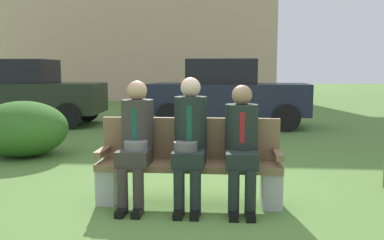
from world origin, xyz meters
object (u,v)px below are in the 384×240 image
(seated_man_right, at_px, (242,140))
(shrub_near_bench, at_px, (23,129))
(park_bench, at_px, (189,163))
(seated_man_left, at_px, (136,137))
(seated_man_middle, at_px, (190,136))
(parked_car_far, at_px, (227,93))
(parked_car_near, at_px, (24,93))
(building_backdrop, at_px, (144,2))

(seated_man_right, relative_size, shrub_near_bench, 0.87)
(park_bench, height_order, shrub_near_bench, shrub_near_bench)
(park_bench, height_order, seated_man_left, seated_man_left)
(seated_man_middle, height_order, seated_man_right, seated_man_middle)
(seated_man_left, height_order, parked_car_far, parked_car_far)
(seated_man_left, relative_size, parked_car_near, 0.33)
(parked_car_far, bearing_deg, shrub_near_bench, -130.24)
(shrub_near_bench, xyz_separation_m, parked_car_far, (3.34, 3.95, 0.38))
(seated_man_middle, bearing_deg, shrub_near_bench, 142.09)
(seated_man_right, relative_size, parked_car_near, 0.32)
(parked_car_near, height_order, building_backdrop, building_backdrop)
(seated_man_left, height_order, parked_car_near, parked_car_near)
(shrub_near_bench, height_order, parked_car_near, parked_car_near)
(seated_man_right, distance_m, parked_car_near, 8.12)
(building_backdrop, bearing_deg, parked_car_near, -94.76)
(seated_man_middle, height_order, building_backdrop, building_backdrop)
(seated_man_left, xyz_separation_m, seated_man_right, (1.09, 0.00, -0.02))
(seated_man_right, bearing_deg, parked_car_far, 91.33)
(park_bench, distance_m, seated_man_right, 0.63)
(park_bench, bearing_deg, parked_car_near, 128.80)
(building_backdrop, bearing_deg, park_bench, -77.38)
(seated_man_right, bearing_deg, seated_man_left, -179.92)
(park_bench, xyz_separation_m, seated_man_middle, (0.02, -0.13, 0.32))
(park_bench, relative_size, parked_car_near, 0.49)
(park_bench, relative_size, building_backdrop, 0.14)
(park_bench, bearing_deg, shrub_near_bench, 143.53)
(seated_man_right, relative_size, building_backdrop, 0.09)
(parked_car_far, bearing_deg, parked_car_near, -178.34)
(seated_man_middle, distance_m, building_backdrop, 18.29)
(seated_man_middle, bearing_deg, park_bench, 96.72)
(shrub_near_bench, bearing_deg, parked_car_far, 49.76)
(parked_car_far, relative_size, building_backdrop, 0.29)
(park_bench, relative_size, seated_man_middle, 1.44)
(building_backdrop, bearing_deg, seated_man_left, -79.19)
(seated_man_middle, height_order, parked_car_near, parked_car_near)
(seated_man_middle, xyz_separation_m, building_backdrop, (-3.88, 17.39, 4.11))
(seated_man_left, distance_m, seated_man_middle, 0.56)
(seated_man_right, xyz_separation_m, shrub_near_bench, (-3.49, 2.30, -0.25))
(park_bench, xyz_separation_m, building_backdrop, (-3.87, 17.27, 4.43))
(seated_man_middle, xyz_separation_m, parked_car_near, (-4.82, 6.10, 0.09))
(seated_man_middle, distance_m, parked_car_far, 6.27)
(seated_man_middle, distance_m, seated_man_right, 0.53)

